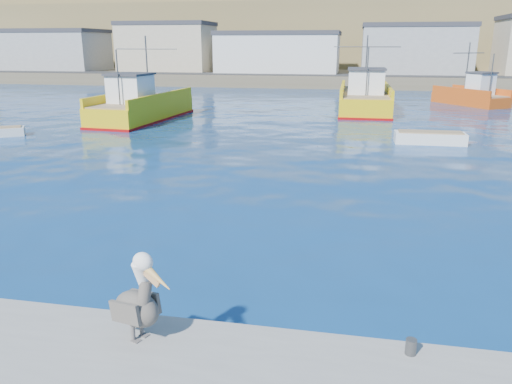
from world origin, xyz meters
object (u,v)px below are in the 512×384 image
pelican (138,302)px  trawler_yellow_a (141,107)px  trawler_yellow_b (364,99)px  boat_orange (472,95)px  skiff_mid (430,139)px

pelican → trawler_yellow_a: bearing=113.5°
trawler_yellow_b → boat_orange: bearing=32.1°
trawler_yellow_a → skiff_mid: size_ratio=2.83×
pelican → trawler_yellow_b: bearing=83.3°
boat_orange → pelican: 48.11m
boat_orange → pelican: bearing=-108.4°
trawler_yellow_b → pelican: trawler_yellow_b is taller
trawler_yellow_b → skiff_mid: trawler_yellow_b is taller
trawler_yellow_a → skiff_mid: 22.07m
trawler_yellow_b → boat_orange: trawler_yellow_b is taller
trawler_yellow_b → boat_orange: 12.48m
trawler_yellow_b → pelican: 39.28m
trawler_yellow_b → boat_orange: size_ratio=1.59×
trawler_yellow_b → skiff_mid: size_ratio=3.02×
boat_orange → pelican: (-15.19, -45.65, 0.27)m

